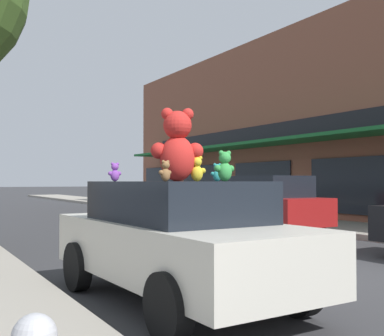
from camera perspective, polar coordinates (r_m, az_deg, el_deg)
name	(u,v)px	position (r m, az deg, el deg)	size (l,w,h in m)	color
ground_plane	(331,276)	(8.37, 16.19, -12.23)	(260.00, 260.00, 0.00)	#333335
plush_art_car	(176,238)	(6.26, -1.88, -8.27)	(2.04, 4.29, 1.55)	beige
teddy_bear_giant	(177,146)	(6.51, -1.74, 2.62)	(0.75, 0.55, 0.99)	red
teddy_bear_green	(225,167)	(5.59, 3.90, 0.18)	(0.26, 0.16, 0.36)	green
teddy_bear_yellow	(197,169)	(6.52, 0.57, -0.13)	(0.26, 0.19, 0.35)	yellow
teddy_bear_purple	(115,172)	(6.69, -9.13, -0.50)	(0.19, 0.12, 0.26)	purple
teddy_bear_brown	(165,171)	(5.78, -3.17, -0.38)	(0.19, 0.13, 0.26)	olive
teddy_bear_teal	(217,173)	(6.29, 3.00, -0.55)	(0.18, 0.13, 0.24)	teal
parked_car_far_center	(261,203)	(14.40, 8.17, -4.09)	(1.91, 4.31, 1.71)	maroon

